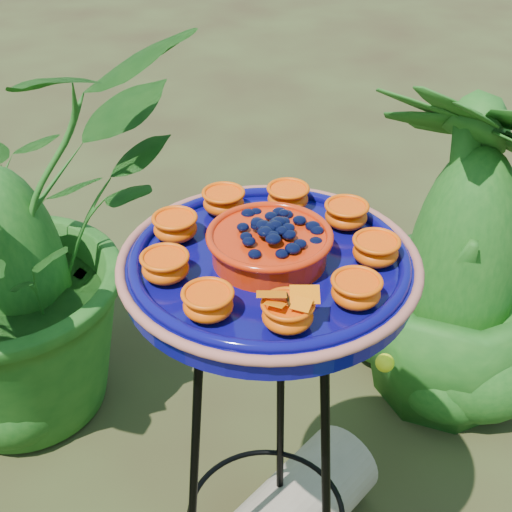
{
  "coord_description": "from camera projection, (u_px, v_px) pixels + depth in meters",
  "views": [
    {
      "loc": [
        0.02,
        -0.83,
        1.48
      ],
      "look_at": [
        0.0,
        0.01,
        0.91
      ],
      "focal_mm": 50.0,
      "sensor_mm": 36.0,
      "label": 1
    }
  ],
  "objects": [
    {
      "name": "tripod_stand",
      "position": [
        267.0,
        434.0,
        1.26
      ],
      "size": [
        0.36,
        0.36,
        0.85
      ],
      "rotation": [
        0.0,
        0.0,
        -0.2
      ],
      "color": "black",
      "rests_on": "ground"
    },
    {
      "name": "shrub_back_right",
      "position": [
        465.0,
        252.0,
        1.82
      ],
      "size": [
        0.74,
        0.74,
        0.94
      ],
      "primitive_type": "imported",
      "rotation": [
        0.0,
        0.0,
        2.51
      ],
      "color": "#154913",
      "rests_on": "ground"
    },
    {
      "name": "feeder_dish",
      "position": [
        269.0,
        260.0,
        1.05
      ],
      "size": [
        0.51,
        0.51,
        0.1
      ],
      "rotation": [
        0.0,
        0.0,
        -0.2
      ],
      "color": "#090756",
      "rests_on": "tripod_stand"
    },
    {
      "name": "shrub_back_left",
      "position": [
        4.0,
        238.0,
        1.79
      ],
      "size": [
        1.22,
        1.23,
        1.03
      ],
      "primitive_type": "imported",
      "rotation": [
        0.0,
        0.0,
        0.88
      ],
      "color": "#154913",
      "rests_on": "ground"
    }
  ]
}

